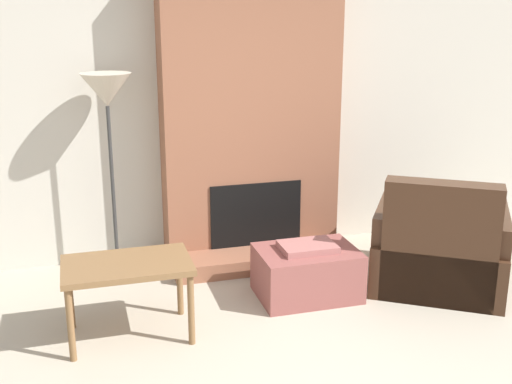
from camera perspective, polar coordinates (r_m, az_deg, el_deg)
name	(u,v)px	position (r m, az deg, el deg)	size (l,w,h in m)	color
wall_back	(244,106)	(5.68, -1.04, 7.64)	(7.27, 0.06, 2.60)	beige
fireplace	(251,118)	(5.48, -0.43, 6.55)	(1.52, 0.70, 2.60)	#935B42
ottoman	(307,272)	(4.94, 4.56, -7.09)	(0.75, 0.54, 0.43)	#8C4C47
armchair	(439,252)	(5.27, 15.95, -5.13)	(1.38, 1.38, 0.94)	#422819
side_table	(127,272)	(4.33, -11.38, -6.98)	(0.84, 0.52, 0.53)	brown
floor_lamp_left	(107,97)	(5.13, -13.11, 8.24)	(0.39, 0.39, 1.65)	#333333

